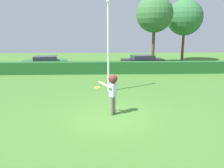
{
  "coord_description": "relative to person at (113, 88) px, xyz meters",
  "views": [
    {
      "loc": [
        -0.34,
        -9.0,
        3.57
      ],
      "look_at": [
        0.06,
        1.3,
        1.15
      ],
      "focal_mm": 35.79,
      "sensor_mm": 36.0,
      "label": 1
    }
  ],
  "objects": [
    {
      "name": "ground_plane",
      "position": [
        -0.05,
        -0.31,
        -1.2
      ],
      "size": [
        60.0,
        60.0,
        0.0
      ],
      "primitive_type": "plane",
      "color": "#43742D"
    },
    {
      "name": "person",
      "position": [
        0.0,
        0.0,
        0.0
      ],
      "size": [
        0.84,
        0.51,
        1.82
      ],
      "color": "#786B5E",
      "rests_on": "ground"
    },
    {
      "name": "frisbee",
      "position": [
        -0.68,
        0.05,
        0.02
      ],
      "size": [
        0.25,
        0.25,
        0.02
      ],
      "color": "yellow"
    },
    {
      "name": "lamppost",
      "position": [
        -0.1,
        3.99,
        1.8
      ],
      "size": [
        0.24,
        0.24,
        5.38
      ],
      "color": "silver",
      "rests_on": "ground"
    },
    {
      "name": "hedge_row",
      "position": [
        -0.05,
        9.93,
        -0.69
      ],
      "size": [
        23.22,
        0.9,
        1.03
      ],
      "primitive_type": "cube",
      "color": "#205726",
      "rests_on": "ground"
    },
    {
      "name": "parked_car_green",
      "position": [
        -6.06,
        12.76,
        -0.51
      ],
      "size": [
        4.41,
        2.32,
        1.25
      ],
      "color": "#1E6633",
      "rests_on": "ground"
    },
    {
      "name": "parked_car_black",
      "position": [
        3.61,
        13.34,
        -0.51
      ],
      "size": [
        4.42,
        2.34,
        1.25
      ],
      "color": "black",
      "rests_on": "ground"
    },
    {
      "name": "willow_tree",
      "position": [
        9.42,
        18.18,
        4.0
      ],
      "size": [
        4.23,
        4.23,
        7.34
      ],
      "color": "#523D1F",
      "rests_on": "ground"
    },
    {
      "name": "birch_tree",
      "position": [
        5.16,
        15.59,
        4.22
      ],
      "size": [
        3.96,
        3.96,
        7.42
      ],
      "color": "brown",
      "rests_on": "ground"
    }
  ]
}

